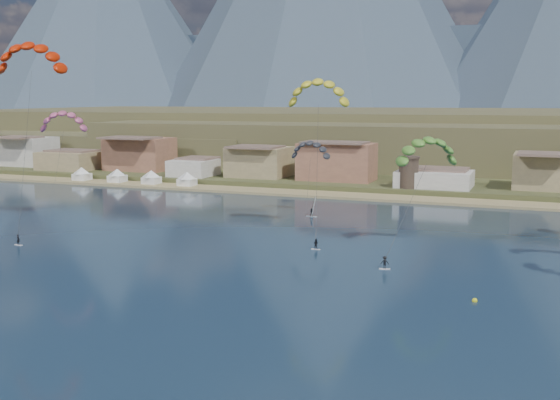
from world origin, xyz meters
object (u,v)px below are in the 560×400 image
(watchtower, at_px, (409,172))
(kitesurfer_green, at_px, (427,148))
(windsurfer, at_px, (312,211))
(kitesurfer_red, at_px, (31,53))
(buoy, at_px, (475,301))
(kitesurfer_yellow, at_px, (318,89))

(watchtower, relative_size, kitesurfer_green, 0.37)
(windsurfer, bearing_deg, kitesurfer_red, -143.93)
(kitesurfer_red, bearing_deg, kitesurfer_green, 7.10)
(buoy, bearing_deg, watchtower, 105.87)
(kitesurfer_green, distance_m, buoy, 35.28)
(kitesurfer_green, bearing_deg, kitesurfer_red, -172.90)
(kitesurfer_yellow, bearing_deg, kitesurfer_red, -162.95)
(kitesurfer_red, relative_size, buoy, 54.66)
(kitesurfer_yellow, bearing_deg, kitesurfer_green, -17.72)
(windsurfer, distance_m, buoy, 66.23)
(kitesurfer_yellow, xyz_separation_m, buoy, (33.12, -35.35, -27.64))
(kitesurfer_green, xyz_separation_m, buoy, (11.34, -28.39, -17.61))
(kitesurfer_red, xyz_separation_m, buoy, (86.27, -19.06, -34.51))
(watchtower, xyz_separation_m, kitesurfer_yellow, (-6.58, -58.02, 21.39))
(kitesurfer_red, distance_m, kitesurfer_yellow, 56.02)
(kitesurfer_yellow, height_order, kitesurfer_green, kitesurfer_yellow)
(windsurfer, bearing_deg, buoy, -52.82)
(kitesurfer_red, relative_size, kitesurfer_green, 1.67)
(watchtower, height_order, kitesurfer_green, kitesurfer_green)
(windsurfer, bearing_deg, kitesurfer_green, -40.35)
(kitesurfer_red, xyz_separation_m, kitesurfer_green, (74.94, 9.34, -16.91))
(kitesurfer_red, xyz_separation_m, windsurfer, (46.26, 33.70, -33.26))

